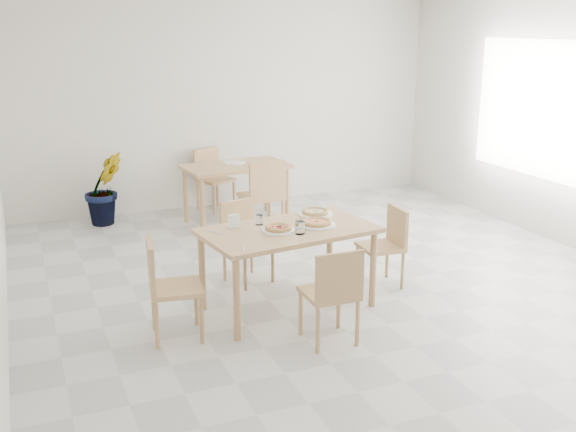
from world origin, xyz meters
name	(u,v)px	position (x,y,z in m)	size (l,w,h in m)	color
room	(572,115)	(2.98, 0.30, 1.50)	(7.28, 7.00, 7.00)	silver
main_table	(288,237)	(-0.65, -0.22, 0.67)	(1.59, 1.04, 0.75)	tan
chair_south	(333,290)	(-0.59, -1.02, 0.47)	(0.40, 0.40, 0.81)	tan
chair_north	(243,235)	(-0.79, 0.60, 0.46)	(0.50, 0.50, 0.80)	tan
chair_west	(166,282)	(-1.78, -0.40, 0.49)	(0.47, 0.47, 0.84)	tan
chair_east	(387,241)	(0.46, -0.06, 0.45)	(0.41, 0.41, 0.78)	tan
plate_margherita	(317,225)	(-0.38, -0.24, 0.76)	(0.33, 0.33, 0.02)	white
plate_mushroom	(315,214)	(-0.25, 0.08, 0.76)	(0.33, 0.33, 0.02)	white
plate_pepperoni	(278,230)	(-0.76, -0.27, 0.76)	(0.29, 0.29, 0.02)	white
pizza_margherita	(317,222)	(-0.38, -0.24, 0.78)	(0.33, 0.33, 0.03)	#E0B169
pizza_mushroom	(315,212)	(-0.25, 0.08, 0.78)	(0.29, 0.29, 0.03)	#E0B169
pizza_pepperoni	(278,228)	(-0.76, -0.27, 0.78)	(0.27, 0.27, 0.03)	#E0B169
tumbler_a	(300,228)	(-0.61, -0.40, 0.80)	(0.08, 0.08, 0.11)	white
tumbler_b	(259,220)	(-0.84, -0.01, 0.79)	(0.07, 0.07, 0.09)	white
napkin_holder	(234,222)	(-1.08, -0.03, 0.81)	(0.11, 0.06, 0.12)	silver
fork_a	(216,233)	(-1.27, -0.11, 0.75)	(0.02, 0.20, 0.01)	silver
fork_b	(244,248)	(-1.18, -0.59, 0.75)	(0.02, 0.18, 0.01)	silver
second_table	(236,173)	(-0.22, 2.55, 0.65)	(1.36, 0.86, 0.75)	tan
chair_back_s	(264,192)	(-0.10, 1.87, 0.54)	(0.49, 0.49, 0.93)	tan
chair_back_n	(211,175)	(-0.34, 3.29, 0.48)	(0.54, 0.54, 0.83)	tan
plate_empty	(234,162)	(-0.21, 2.67, 0.76)	(0.28, 0.28, 0.02)	white
potted_plant	(105,188)	(-1.79, 3.11, 0.46)	(0.51, 0.41, 0.93)	#216F26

